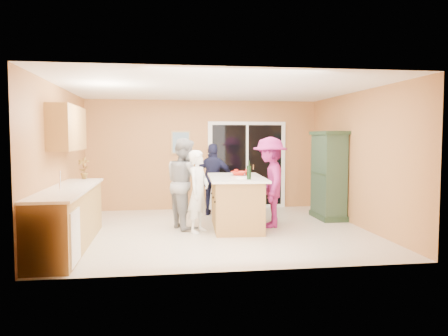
{
  "coord_description": "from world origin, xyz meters",
  "views": [
    {
      "loc": [
        -0.99,
        -7.92,
        1.72
      ],
      "look_at": [
        0.15,
        0.1,
        1.15
      ],
      "focal_mm": 35.0,
      "sensor_mm": 36.0,
      "label": 1
    }
  ],
  "objects": [
    {
      "name": "tumbler_near",
      "position": [
        0.67,
        0.47,
        1.04
      ],
      "size": [
        0.1,
        0.1,
        0.12
      ],
      "primitive_type": "cylinder",
      "rotation": [
        0.0,
        0.0,
        0.35
      ],
      "color": "red",
      "rests_on": "kitchen_island"
    },
    {
      "name": "woman_navy",
      "position": [
        0.13,
        1.62,
        0.79
      ],
      "size": [
        0.99,
        0.59,
        1.59
      ],
      "primitive_type": "imported",
      "rotation": [
        0.0,
        0.0,
        2.91
      ],
      "color": "#1C1C3E",
      "rests_on": "floor"
    },
    {
      "name": "tumbler_far",
      "position": [
        0.47,
        0.6,
        1.03
      ],
      "size": [
        0.08,
        0.08,
        0.11
      ],
      "primitive_type": "cylinder",
      "rotation": [
        0.0,
        0.0,
        0.07
      ],
      "color": "red",
      "rests_on": "kitchen_island"
    },
    {
      "name": "floor",
      "position": [
        0.0,
        0.0,
        0.0
      ],
      "size": [
        5.5,
        5.5,
        0.0
      ],
      "primitive_type": "plane",
      "color": "silver",
      "rests_on": "ground"
    },
    {
      "name": "framed_picture",
      "position": [
        -0.55,
        2.48,
        1.6
      ],
      "size": [
        0.46,
        0.04,
        0.56
      ],
      "color": "tan",
      "rests_on": "wall_back"
    },
    {
      "name": "wall_right",
      "position": [
        2.75,
        0.0,
        1.3
      ],
      "size": [
        0.1,
        5.0,
        2.6
      ],
      "primitive_type": "cube",
      "color": "#EEA162",
      "rests_on": "ground"
    },
    {
      "name": "wall_left",
      "position": [
        -2.75,
        0.0,
        1.3
      ],
      "size": [
        0.1,
        5.0,
        2.6
      ],
      "primitive_type": "cube",
      "color": "#EEA162",
      "rests_on": "ground"
    },
    {
      "name": "tulip_vase",
      "position": [
        -2.45,
        0.52,
        1.14
      ],
      "size": [
        0.23,
        0.17,
        0.41
      ],
      "primitive_type": "imported",
      "rotation": [
        0.0,
        0.0,
        -0.14
      ],
      "color": "#A72510",
      "rests_on": "left_cabinet_run"
    },
    {
      "name": "woman_grey",
      "position": [
        -0.57,
        0.31,
        0.86
      ],
      "size": [
        0.9,
        1.01,
        1.71
      ],
      "primitive_type": "imported",
      "rotation": [
        0.0,
        0.0,
        1.94
      ],
      "color": "#959597",
      "rests_on": "floor"
    },
    {
      "name": "ceiling",
      "position": [
        0.0,
        0.0,
        2.6
      ],
      "size": [
        5.5,
        5.0,
        0.1
      ],
      "primitive_type": "cube",
      "color": "white",
      "rests_on": "wall_back"
    },
    {
      "name": "serving_bowl",
      "position": [
        0.49,
        0.45,
        1.02
      ],
      "size": [
        0.37,
        0.37,
        0.08
      ],
      "primitive_type": "imported",
      "rotation": [
        0.0,
        0.0,
        -0.18
      ],
      "color": "red",
      "rests_on": "kitchen_island"
    },
    {
      "name": "woman_white",
      "position": [
        -0.35,
        -0.12,
        0.75
      ],
      "size": [
        0.59,
        0.65,
        1.49
      ],
      "primitive_type": "imported",
      "rotation": [
        0.0,
        0.0,
        1.02
      ],
      "color": "white",
      "rests_on": "floor"
    },
    {
      "name": "wine_bottle",
      "position": [
        0.52,
        -0.42,
        1.11
      ],
      "size": [
        0.08,
        0.08,
        0.34
      ],
      "rotation": [
        0.0,
        0.0,
        -0.1
      ],
      "color": "black",
      "rests_on": "kitchen_island"
    },
    {
      "name": "woman_magenta",
      "position": [
        1.05,
        0.18,
        0.86
      ],
      "size": [
        0.81,
        1.2,
        1.73
      ],
      "primitive_type": "imported",
      "rotation": [
        0.0,
        0.0,
        -1.73
      ],
      "color": "#8E1F63",
      "rests_on": "floor"
    },
    {
      "name": "kitchen_island",
      "position": [
        0.4,
        0.19,
        0.46
      ],
      "size": [
        1.13,
        1.92,
        0.98
      ],
      "rotation": [
        0.0,
        0.0,
        -0.06
      ],
      "color": "#A68040",
      "rests_on": "floor"
    },
    {
      "name": "white_plate",
      "position": [
        0.47,
        -0.09,
        0.99
      ],
      "size": [
        0.29,
        0.29,
        0.02
      ],
      "primitive_type": "cylinder",
      "rotation": [
        0.0,
        0.0,
        -0.16
      ],
      "color": "white",
      "rests_on": "kitchen_island"
    },
    {
      "name": "sliding_door",
      "position": [
        1.05,
        2.46,
        1.05
      ],
      "size": [
        1.9,
        0.07,
        2.1
      ],
      "color": "white",
      "rests_on": "floor"
    },
    {
      "name": "green_hutch",
      "position": [
        2.49,
        0.85,
        0.9
      ],
      "size": [
        0.53,
        1.01,
        1.85
      ],
      "color": "#243A24",
      "rests_on": "floor"
    },
    {
      "name": "left_cabinet_run",
      "position": [
        -2.45,
        -1.05,
        0.46
      ],
      "size": [
        0.65,
        3.05,
        1.24
      ],
      "color": "#A68040",
      "rests_on": "floor"
    },
    {
      "name": "upper_cabinets",
      "position": [
        -2.58,
        -0.2,
        1.88
      ],
      "size": [
        0.35,
        1.6,
        0.75
      ],
      "primitive_type": "cube",
      "color": "#A68040",
      "rests_on": "wall_left"
    },
    {
      "name": "wall_front",
      "position": [
        0.0,
        -2.5,
        1.3
      ],
      "size": [
        5.5,
        0.1,
        2.6
      ],
      "primitive_type": "cube",
      "color": "#EEA162",
      "rests_on": "ground"
    },
    {
      "name": "wall_back",
      "position": [
        0.0,
        2.5,
        1.3
      ],
      "size": [
        5.5,
        0.1,
        2.6
      ],
      "primitive_type": "cube",
      "color": "#EEA162",
      "rests_on": "ground"
    }
  ]
}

